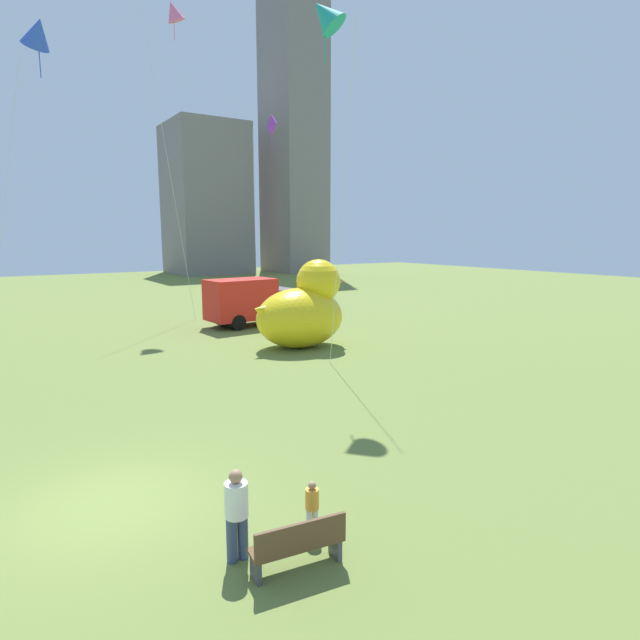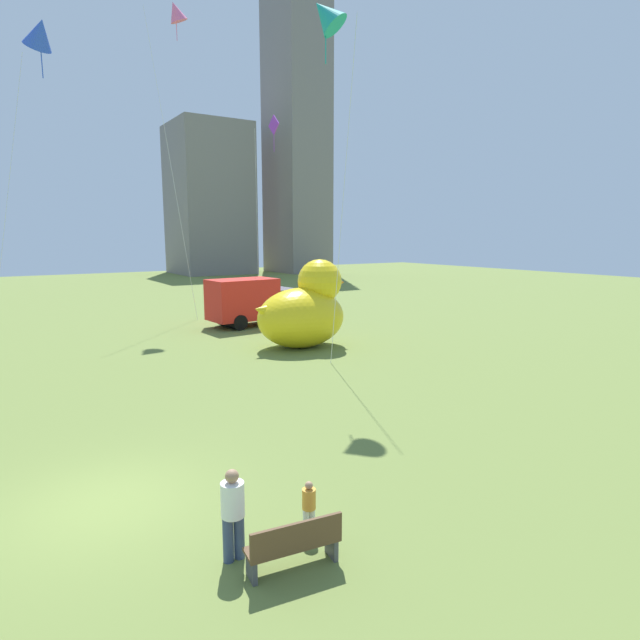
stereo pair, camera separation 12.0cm
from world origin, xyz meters
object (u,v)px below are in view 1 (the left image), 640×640
at_px(person_child, 312,505).
at_px(kite_teal, 325,15).
at_px(kite_purple, 270,134).
at_px(kite_pink, 174,12).
at_px(park_bench, 299,544).
at_px(kite_blue, 37,33).
at_px(person_adult, 237,511).
at_px(giant_inflatable_duck, 303,310).
at_px(box_truck, 250,302).

relative_size(person_child, kite_teal, 0.07).
bearing_deg(person_child, kite_purple, 63.59).
bearing_deg(kite_pink, person_child, -104.20).
xyz_separation_m(park_bench, kite_purple, (12.86, 25.16, 11.51)).
bearing_deg(kite_blue, person_child, -83.69).
xyz_separation_m(person_adult, person_child, (1.46, -0.04, -0.32)).
relative_size(kite_teal, kite_pink, 0.71).
height_order(person_adult, giant_inflatable_duck, giant_inflatable_duck).
height_order(giant_inflatable_duck, kite_teal, kite_teal).
height_order(park_bench, kite_purple, kite_purple).
height_order(park_bench, kite_pink, kite_pink).
xyz_separation_m(person_adult, kite_pink, (8.31, 27.03, 18.31)).
xyz_separation_m(person_child, kite_pink, (6.85, 27.07, 18.64)).
bearing_deg(kite_blue, box_truck, 18.04).
bearing_deg(box_truck, giant_inflatable_duck, -93.97).
bearing_deg(kite_blue, person_adult, -88.42).
height_order(kite_teal, kite_pink, kite_pink).
relative_size(person_child, kite_pink, 0.05).
distance_m(person_child, box_truck, 22.85).
relative_size(person_adult, box_truck, 0.29).
bearing_deg(box_truck, kite_blue, -161.96).
height_order(park_bench, kite_blue, kite_blue).
bearing_deg(kite_teal, person_adult, -130.19).
bearing_deg(person_adult, kite_pink, 72.91).
bearing_deg(box_truck, park_bench, -113.65).
xyz_separation_m(park_bench, person_child, (0.74, 0.77, 0.09)).
distance_m(box_truck, kite_purple, 11.55).
distance_m(park_bench, person_child, 1.07).
distance_m(box_truck, kite_blue, 16.48).
height_order(person_adult, kite_pink, kite_pink).
relative_size(person_child, kite_blue, 0.07).
relative_size(person_adult, kite_pink, 0.08).
relative_size(park_bench, kite_purple, 0.12).
bearing_deg(box_truck, kite_purple, 45.29).
distance_m(person_adult, kite_blue, 21.54).
relative_size(park_bench, kite_pink, 0.08).
xyz_separation_m(kite_teal, kite_blue, (-8.68, 7.82, 0.03)).
relative_size(giant_inflatable_duck, box_truck, 0.91).
relative_size(giant_inflatable_duck, kite_teal, 0.36).
bearing_deg(park_bench, giant_inflatable_duck, 58.51).
xyz_separation_m(park_bench, kite_blue, (-1.20, 18.33, 12.95)).
relative_size(person_adult, person_child, 1.57).
xyz_separation_m(person_adult, kite_teal, (8.19, 9.70, 12.50)).
bearing_deg(giant_inflatable_duck, box_truck, 86.03).
bearing_deg(kite_purple, kite_teal, -110.16).
bearing_deg(person_child, box_truck, 67.29).
bearing_deg(giant_inflatable_duck, park_bench, -121.49).
xyz_separation_m(person_child, giant_inflatable_duck, (8.33, 14.05, 1.25)).
bearing_deg(kite_blue, park_bench, -86.26).
distance_m(kite_teal, kite_purple, 15.67).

